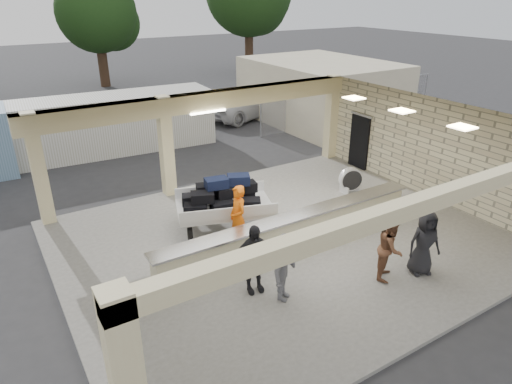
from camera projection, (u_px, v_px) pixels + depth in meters
ground at (282, 242)px, 13.19m from camera, size 120.00×120.00×0.00m
pavilion at (276, 190)px, 13.25m from camera, size 12.01×10.00×3.55m
baggage_counter at (293, 232)px, 12.56m from camera, size 8.20×0.58×0.98m
luggage_cart at (223, 201)px, 13.44m from camera, size 3.20×2.53×1.63m
drum_fan at (351, 179)px, 16.03m from camera, size 0.85×0.53×0.89m
baggage_handler at (238, 217)px, 12.39m from camera, size 0.44×0.71×1.84m
passenger_a at (390, 248)px, 11.13m from camera, size 0.85×0.74×1.64m
passenger_b at (254, 259)px, 10.58m from camera, size 1.07×0.55×1.74m
passenger_c at (285, 268)px, 10.30m from camera, size 1.10×0.94×1.67m
passenger_d at (424, 243)px, 11.29m from camera, size 0.90×0.60×1.71m
car_white_a at (247, 103)px, 25.86m from camera, size 5.86×3.94×1.53m
car_white_b at (343, 92)px, 29.24m from camera, size 4.50×2.87×1.33m
car_dark at (203, 98)px, 27.14m from camera, size 4.69×2.58×1.48m
container_white at (82, 127)px, 19.67m from camera, size 11.57×2.99×2.48m
fence at (353, 101)px, 25.04m from camera, size 12.06×0.06×2.03m
tree_mid at (101, 15)px, 32.56m from camera, size 6.00×5.60×8.00m
adjacent_building at (320, 91)px, 24.87m from camera, size 6.00×8.00×3.20m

